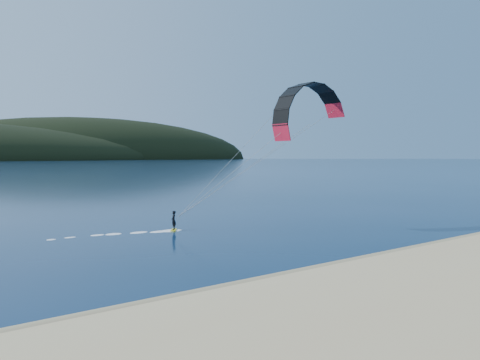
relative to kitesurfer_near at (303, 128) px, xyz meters
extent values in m
plane|color=#071F38|center=(-13.34, -16.18, -8.95)|extent=(1800.00, 1800.00, 0.00)
cube|color=#856F4D|center=(-13.34, -11.68, -8.90)|extent=(220.00, 2.50, 0.10)
ellipsoid|color=black|center=(246.66, 743.82, -8.95)|extent=(600.00, 240.00, 140.00)
cube|color=gold|center=(-9.50, 6.20, -8.90)|extent=(1.12, 1.35, 0.08)
imported|color=black|center=(-9.50, 6.20, -8.05)|extent=(0.67, 0.72, 1.65)
cylinder|color=gray|center=(-4.33, 2.82, -3.70)|extent=(0.02, 0.02, 14.13)
camera|label=1|loc=(-28.92, -29.35, -2.43)|focal=34.72mm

